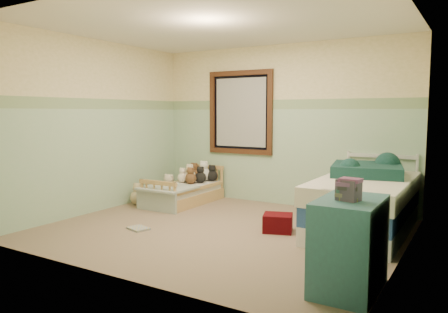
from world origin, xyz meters
The scene contains 33 objects.
floor centered at (0.00, 0.00, -0.01)m, with size 4.20×3.60×0.02m, color #81684F.
ceiling centered at (0.00, 0.00, 2.51)m, with size 4.20×3.60×0.02m, color silver.
wall_back centered at (0.00, 1.80, 1.25)m, with size 4.20×0.04×2.50m, color #D0C485.
wall_front centered at (0.00, -1.80, 1.25)m, with size 4.20×0.04×2.50m, color #D0C485.
wall_left centered at (-2.10, 0.00, 1.25)m, with size 0.04×3.60×2.50m, color #D0C485.
wall_right centered at (2.10, 0.00, 1.25)m, with size 0.04×3.60×2.50m, color #D0C485.
wainscot_mint centered at (0.00, 1.79, 0.75)m, with size 4.20×0.01×1.50m, color #96BE97.
border_strip centered at (0.00, 1.79, 1.57)m, with size 4.20×0.01×0.15m, color #3A6C41.
window_frame centered at (-0.70, 1.76, 1.45)m, with size 1.16×0.06×1.36m, color #3F2716.
window_blinds centered at (-0.70, 1.77, 1.45)m, with size 0.92×0.01×1.12m, color beige.
toddler_bed_frame centered at (-1.33, 1.05, 0.09)m, with size 0.68×1.36×0.17m, color olive.
toddler_mattress centered at (-1.33, 1.05, 0.23)m, with size 0.62×1.30×0.12m, color silver.
patchwork_quilt centered at (-1.33, 0.63, 0.31)m, with size 0.74×0.68×0.03m, color #6691B0.
plush_bed_brown centered at (-1.48, 1.55, 0.39)m, with size 0.20×0.20×0.20m, color brown.
plush_bed_white centered at (-1.28, 1.55, 0.41)m, with size 0.23×0.23×0.23m, color white.
plush_bed_tan centered at (-1.43, 1.33, 0.38)m, with size 0.17×0.17×0.17m, color tan.
plush_bed_dark centered at (-1.20, 1.33, 0.39)m, with size 0.19×0.19×0.19m, color black.
plush_floor_cream centered at (-1.84, 1.30, 0.13)m, with size 0.27×0.27×0.27m, color #F0E2C3.
plush_floor_tan centered at (-1.87, 0.56, 0.12)m, with size 0.24×0.24×0.24m, color tan.
twin_bed_frame centered at (1.55, 0.81, 0.11)m, with size 0.98×1.95×0.22m, color silver.
twin_boxspring centered at (1.55, 0.81, 0.33)m, with size 0.98×1.95×0.22m, color navy.
twin_mattress centered at (1.55, 0.81, 0.55)m, with size 1.02×1.99×0.22m, color silver.
teal_blanket centered at (1.50, 1.11, 0.73)m, with size 0.83×0.88×0.14m, color #0A2E28.
dresser centered at (1.85, -1.02, 0.38)m, with size 0.48×0.76×0.76m, color #38606E.
book_stack centered at (1.85, -1.09, 0.84)m, with size 0.17×0.13×0.17m, color brown.
red_pillow centered at (0.64, 0.29, 0.11)m, with size 0.35×0.30×0.22m, color maroon.
floor_book centered at (-0.89, -0.52, 0.01)m, with size 0.26×0.20×0.02m, color gold.
extra_plush_0 centered at (-1.48, 1.53, 0.38)m, with size 0.17×0.17×0.17m, color brown.
extra_plush_1 centered at (-1.49, 1.22, 0.38)m, with size 0.17×0.17×0.17m, color #F0E2C3.
extra_plush_2 centered at (-1.14, 1.60, 0.39)m, with size 0.19×0.19×0.19m, color black.
extra_plush_3 centered at (-1.29, 1.18, 0.39)m, with size 0.18×0.18×0.18m, color brown.
extra_plush_4 centered at (-1.34, 1.24, 0.37)m, with size 0.15×0.15×0.15m, color black.
extra_plush_5 centered at (-1.49, 1.43, 0.39)m, with size 0.19×0.19×0.19m, color #F0E2C3.
Camera 1 is at (2.74, -4.48, 1.46)m, focal length 34.63 mm.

